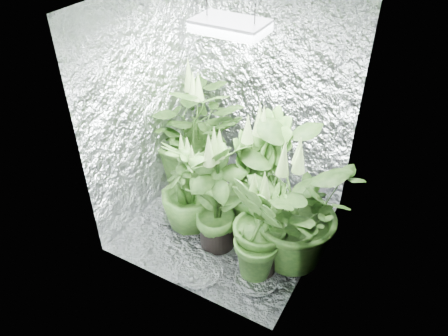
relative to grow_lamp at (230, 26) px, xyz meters
name	(u,v)px	position (x,y,z in m)	size (l,w,h in m)	color
ground	(228,224)	(0.00, 0.00, -1.83)	(1.60, 1.60, 0.00)	silver
walls	(229,131)	(0.00, 0.00, -0.83)	(1.62, 1.62, 2.00)	silver
grow_lamp	(230,26)	(0.00, 0.00, 0.00)	(0.50, 0.30, 0.22)	gray
plant_a	(192,129)	(-0.64, 0.43, -1.23)	(1.34, 1.34, 1.26)	black
plant_b	(261,165)	(0.08, 0.48, -1.43)	(0.58, 0.58, 0.89)	black
plant_c	(258,179)	(0.24, 0.07, -1.26)	(0.79, 0.79, 1.22)	black
plant_d	(187,188)	(-0.31, -0.18, -1.39)	(0.63, 0.63, 0.94)	black
plant_e	(290,209)	(0.61, -0.14, -1.26)	(1.08, 1.08, 1.19)	black
plant_f	(217,195)	(0.03, -0.25, -1.28)	(0.78, 0.78, 1.18)	black
plant_g	(261,227)	(0.48, -0.36, -1.33)	(0.75, 0.75, 1.06)	black
circulation_fan	(317,196)	(0.61, 0.61, -1.69)	(0.17, 0.28, 0.33)	black
plant_label	(265,250)	(0.53, -0.39, -1.53)	(0.04, 0.01, 0.07)	white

